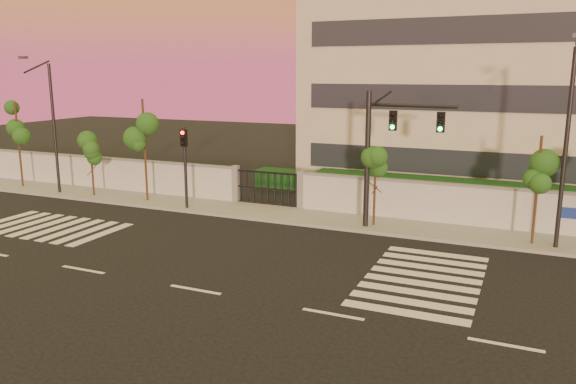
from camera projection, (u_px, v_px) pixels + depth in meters
name	position (u px, v px, depth m)	size (l,w,h in m)	color
ground	(196.00, 290.00, 19.30)	(120.00, 120.00, 0.00)	black
sidewalk	(308.00, 217.00, 28.69)	(60.00, 3.00, 0.15)	gray
perimeter_wall	(320.00, 193.00, 29.79)	(60.00, 0.36, 2.20)	#A9ACB0
hedge_row	(355.00, 189.00, 31.88)	(41.00, 4.25, 1.80)	black
institutional_building	(515.00, 92.00, 34.19)	(24.40, 12.40, 12.25)	#B4AE98
road_markings	(213.00, 252.00, 23.28)	(57.00, 7.62, 0.02)	silver
street_tree_a	(17.00, 126.00, 35.46)	(1.57, 1.25, 5.50)	#382314
street_tree_b	(91.00, 148.00, 32.98)	(1.45, 1.15, 4.04)	#382314
street_tree_c	(144.00, 127.00, 31.38)	(1.61, 1.28, 5.90)	#382314
street_tree_d	(376.00, 171.00, 26.46)	(1.41, 1.13, 3.76)	#382314
street_tree_e	(540.00, 166.00, 23.36)	(1.48, 1.18, 4.78)	#382314
traffic_signal_main	(385.00, 144.00, 25.65)	(4.11, 0.77, 6.52)	black
traffic_signal_secondary	(185.00, 158.00, 29.83)	(0.35, 0.34, 4.55)	black
streetlight_west	(51.00, 122.00, 33.32)	(0.49, 1.98, 8.22)	black
streetlight_east	(567.00, 139.00, 22.45)	(0.52, 2.10, 8.71)	black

